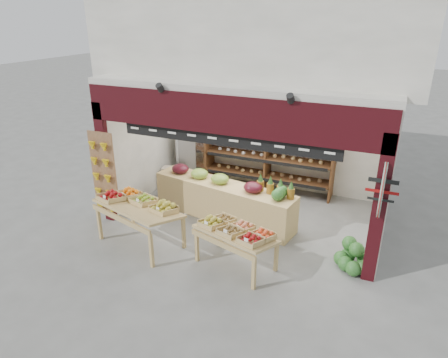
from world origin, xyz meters
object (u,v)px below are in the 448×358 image
cardboard_stack (178,181)px  watermelon_pile (353,258)px  display_table_right (236,232)px  refrigerator (193,152)px  mid_counter (223,199)px  display_table_left (137,204)px  back_shelving (268,142)px

cardboard_stack → watermelon_pile: 5.00m
cardboard_stack → display_table_right: (2.69, -2.61, 0.50)m
refrigerator → display_table_right: bearing=-44.1°
mid_counter → display_table_left: size_ratio=1.82×
display_table_right → watermelon_pile: 2.18m
display_table_left → mid_counter: bearing=53.0°
display_table_left → watermelon_pile: size_ratio=2.72×
display_table_left → display_table_right: 2.12m
cardboard_stack → display_table_left: (0.58, -2.55, 0.60)m
back_shelving → display_table_right: size_ratio=2.12×
display_table_right → watermelon_pile: size_ratio=2.30×
cardboard_stack → watermelon_pile: bearing=-21.3°
refrigerator → watermelon_pile: 5.17m
cardboard_stack → display_table_right: display_table_right is taller
back_shelving → refrigerator: (-2.00, -0.30, -0.44)m
display_table_left → back_shelving: bearing=65.8°
refrigerator → cardboard_stack: refrigerator is taller
cardboard_stack → watermelon_pile: size_ratio=1.42×
cardboard_stack → mid_counter: 2.03m
back_shelving → watermelon_pile: 3.87m
back_shelving → display_table_right: 3.62m
mid_counter → display_table_right: size_ratio=2.15×
mid_counter → display_table_left: display_table_left is taller
mid_counter → back_shelving: bearing=78.4°
refrigerator → mid_counter: refrigerator is taller
display_table_left → watermelon_pile: (4.08, 0.74, -0.61)m
cardboard_stack → refrigerator: bearing=76.8°
refrigerator → cardboard_stack: bearing=-95.5°
display_table_right → watermelon_pile: bearing=21.9°
cardboard_stack → back_shelving: bearing=23.4°
back_shelving → cardboard_stack: bearing=-156.6°
back_shelving → display_table_left: 3.85m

